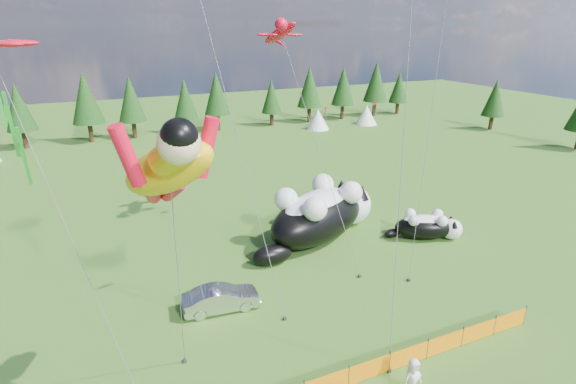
% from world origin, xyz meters
% --- Properties ---
extents(ground, '(160.00, 160.00, 0.00)m').
position_xyz_m(ground, '(0.00, 0.00, 0.00)').
color(ground, '#14380A').
rests_on(ground, ground).
extents(safety_fence, '(22.06, 0.06, 1.10)m').
position_xyz_m(safety_fence, '(0.00, -3.00, 0.50)').
color(safety_fence, '#262626').
rests_on(safety_fence, ground).
extents(tree_line, '(90.00, 4.00, 8.00)m').
position_xyz_m(tree_line, '(0.00, 45.00, 4.00)').
color(tree_line, black).
rests_on(tree_line, ground).
extents(festival_tents, '(50.00, 3.20, 2.80)m').
position_xyz_m(festival_tents, '(11.00, 40.00, 1.40)').
color(festival_tents, white).
rests_on(festival_tents, ground).
extents(cat_large, '(10.49, 6.90, 4.00)m').
position_xyz_m(cat_large, '(6.41, 9.48, 1.90)').
color(cat_large, black).
rests_on(cat_large, ground).
extents(cat_small, '(4.99, 3.45, 1.93)m').
position_xyz_m(cat_small, '(13.02, 6.51, 0.92)').
color(cat_small, black).
rests_on(cat_small, ground).
extents(car, '(4.05, 1.74, 1.30)m').
position_xyz_m(car, '(-2.22, 4.23, 0.65)').
color(car, silver).
rests_on(car, ground).
extents(spectator_e, '(0.93, 0.67, 1.78)m').
position_xyz_m(spectator_e, '(3.00, -4.44, 0.89)').
color(spectator_e, white).
rests_on(spectator_e, ground).
extents(superhero_kite, '(6.03, 6.15, 12.07)m').
position_xyz_m(superhero_kite, '(-5.17, -1.90, 9.79)').
color(superhero_kite, '#F2B40C').
rests_on(superhero_kite, ground).
extents(gecko_kite, '(3.48, 12.62, 16.35)m').
position_xyz_m(gecko_kite, '(5.15, 13.67, 13.29)').
color(gecko_kite, red).
rests_on(gecko_kite, ground).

